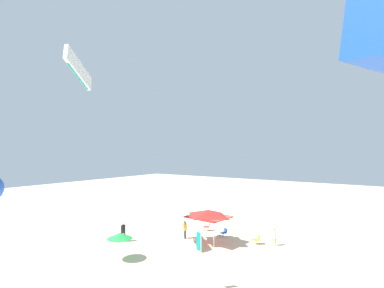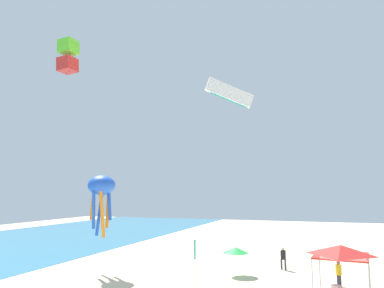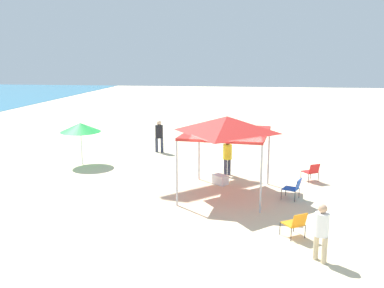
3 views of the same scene
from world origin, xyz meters
The scene contains 12 objects.
ground centered at (0.00, 0.00, -0.05)m, with size 120.00×120.00×0.10m, color beige.
canopy_tent centered at (0.69, 0.03, 2.71)m, with size 3.82×3.42×3.07m.
beach_umbrella centered at (4.39, 7.38, 1.86)m, with size 1.97×1.96×2.11m.
folding_chair_facing_ocean centered at (-3.13, -2.24, 0.47)m, with size 0.81×0.78×0.82m.
folding_chair_left_of_tent centered at (0.41, -2.51, 0.47)m, with size 0.72×0.78×0.82m.
folding_chair_near_cooler centered at (2.89, -3.50, 0.47)m, with size 0.80×0.76×0.82m.
cooler_box centered at (1.96, 0.34, 0.20)m, with size 0.71×0.74×0.40m.
banner_flag centered at (-3.51, 8.01, 2.18)m, with size 0.36×0.06×3.62m.
person_near_umbrella centered at (7.59, 4.15, 1.06)m, with size 0.43×0.48×1.80m.
person_beachcomber centered at (-4.55, -2.73, 0.92)m, with size 0.37×0.37×1.57m.
person_kite_handler centered at (3.32, 0.13, 0.99)m, with size 0.41×0.40×1.68m.
kite_parafoil_white centered at (8.22, 8.59, 15.34)m, with size 2.71×4.16×2.81m.
Camera 1 is at (-12.81, 22.57, 8.43)m, focal length 26.34 mm.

